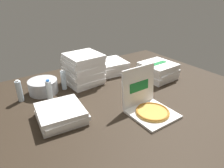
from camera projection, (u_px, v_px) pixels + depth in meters
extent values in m
cube|color=#2D2319|center=(114.00, 100.00, 2.23)|extent=(3.20, 2.40, 0.02)
cube|color=white|center=(152.00, 114.00, 1.96)|extent=(0.40, 0.40, 0.02)
cylinder|color=gold|center=(152.00, 112.00, 1.95)|extent=(0.32, 0.32, 0.02)
torus|color=#B1712A|center=(153.00, 111.00, 1.95)|extent=(0.32, 0.32, 0.02)
cube|color=white|center=(139.00, 86.00, 2.03)|extent=(0.40, 0.05, 0.40)
cube|color=#197A38|center=(139.00, 86.00, 2.02)|extent=(0.24, 0.01, 0.10)
cube|color=white|center=(157.00, 77.00, 2.74)|extent=(0.42, 0.42, 0.04)
cube|color=white|center=(158.00, 74.00, 2.72)|extent=(0.42, 0.42, 0.04)
cube|color=#197A38|center=(158.00, 72.00, 2.71)|extent=(0.26, 0.09, 0.00)
cube|color=white|center=(159.00, 71.00, 2.70)|extent=(0.45, 0.45, 0.04)
cube|color=#197A38|center=(159.00, 69.00, 2.69)|extent=(0.27, 0.10, 0.00)
cube|color=white|center=(158.00, 68.00, 2.69)|extent=(0.43, 0.43, 0.04)
cube|color=white|center=(158.00, 65.00, 2.66)|extent=(0.41, 0.41, 0.04)
cube|color=#197A38|center=(158.00, 63.00, 2.65)|extent=(0.26, 0.08, 0.00)
cube|color=white|center=(110.00, 71.00, 2.93)|extent=(0.44, 0.44, 0.04)
cube|color=#197A38|center=(110.00, 69.00, 2.92)|extent=(0.27, 0.10, 0.00)
cube|color=white|center=(111.00, 68.00, 2.92)|extent=(0.41, 0.41, 0.04)
cube|color=white|center=(110.00, 65.00, 2.89)|extent=(0.41, 0.41, 0.04)
cube|color=white|center=(111.00, 62.00, 2.87)|extent=(0.44, 0.44, 0.04)
cube|color=white|center=(61.00, 117.00, 1.89)|extent=(0.44, 0.44, 0.04)
cube|color=#197A38|center=(61.00, 115.00, 1.88)|extent=(0.27, 0.10, 0.00)
cube|color=white|center=(62.00, 114.00, 1.87)|extent=(0.43, 0.43, 0.04)
cube|color=white|center=(60.00, 110.00, 1.85)|extent=(0.44, 0.44, 0.04)
cube|color=white|center=(83.00, 81.00, 2.61)|extent=(0.43, 0.43, 0.04)
cube|color=#197A38|center=(83.00, 80.00, 2.60)|extent=(0.26, 0.09, 0.00)
cube|color=white|center=(84.00, 78.00, 2.59)|extent=(0.40, 0.40, 0.04)
cube|color=white|center=(84.00, 75.00, 2.58)|extent=(0.41, 0.41, 0.04)
cube|color=#197A38|center=(84.00, 73.00, 2.57)|extent=(0.26, 0.08, 0.00)
cube|color=white|center=(83.00, 72.00, 2.55)|extent=(0.40, 0.40, 0.04)
cube|color=#197A38|center=(83.00, 71.00, 2.54)|extent=(0.26, 0.07, 0.00)
cube|color=white|center=(83.00, 69.00, 2.53)|extent=(0.42, 0.42, 0.04)
cube|color=white|center=(84.00, 66.00, 2.52)|extent=(0.42, 0.42, 0.04)
cube|color=white|center=(82.00, 62.00, 2.50)|extent=(0.41, 0.41, 0.04)
cube|color=white|center=(83.00, 59.00, 2.48)|extent=(0.41, 0.41, 0.04)
cube|color=#197A38|center=(83.00, 57.00, 2.47)|extent=(0.26, 0.08, 0.00)
cube|color=white|center=(83.00, 56.00, 2.46)|extent=(0.41, 0.41, 0.04)
cylinder|color=#B7BABF|center=(43.00, 86.00, 2.35)|extent=(0.33, 0.33, 0.15)
cylinder|color=silver|center=(64.00, 80.00, 2.41)|extent=(0.06, 0.06, 0.23)
cylinder|color=white|center=(63.00, 71.00, 2.36)|extent=(0.03, 0.03, 0.02)
cylinder|color=white|center=(49.00, 91.00, 2.17)|extent=(0.06, 0.06, 0.23)
cylinder|color=blue|center=(48.00, 81.00, 2.11)|extent=(0.03, 0.03, 0.02)
cylinder|color=silver|center=(19.00, 91.00, 2.16)|extent=(0.06, 0.06, 0.23)
cylinder|color=white|center=(17.00, 81.00, 2.11)|extent=(0.03, 0.03, 0.02)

